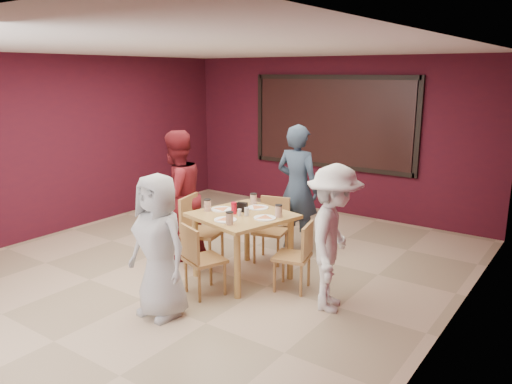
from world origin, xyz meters
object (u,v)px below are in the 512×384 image
Objects in this scene: chair_front at (199,256)px; diner_right at (333,238)px; diner_back at (297,188)px; chair_left at (198,227)px; diner_front at (159,246)px; diner_left at (177,196)px; chair_right at (298,253)px; dining_table at (242,222)px; chair_back at (272,225)px.

diner_right reaches higher than chair_front.
chair_front is 2.05m from diner_back.
diner_front is (0.61, -1.27, 0.23)m from chair_left.
chair_left is 0.52× the size of diner_back.
chair_right is at bearing 97.73° from diner_left.
chair_right is 1.96m from diner_left.
dining_table is 0.83× the size of diner_front.
chair_left is at bearing -176.19° from chair_right.
diner_right reaches higher than chair_right.
chair_right is at bearing 60.37° from diner_front.
dining_table is 0.72× the size of diner_left.
chair_back is (0.05, 1.44, 0.01)m from chair_front.
diner_left is at bearing -179.08° from chair_right.
diner_back is 1.71m from diner_left.
diner_back is (0.12, 2.59, 0.14)m from diner_front.
diner_right is (1.34, -0.84, 0.31)m from chair_back.
diner_left is (-1.91, -0.03, 0.42)m from chair_right.
dining_table reaches higher than chair_back.
chair_back is 1.37m from diner_left.
chair_back is (-0.05, 0.74, -0.24)m from dining_table.
diner_front is 1.84m from diner_right.
diner_front is 0.96× the size of diner_right.
diner_front reaches higher than chair_left.
chair_right is (1.48, 0.10, -0.07)m from chair_left.
dining_table is at bearing -174.50° from chair_right.
chair_left is 0.59× the size of diner_right.
chair_front is 0.55× the size of diner_front.
diner_back is (0.01, 1.30, 0.19)m from dining_table.
chair_front is at bearing -91.84° from chair_back.
dining_table is at bearing 2.03° from chair_left.
diner_front is at bearing 44.70° from diner_left.
dining_table is 1.30m from diner_front.
diner_front is at bearing -91.82° from chair_front.
diner_right is at bearing -32.15° from chair_back.
diner_front is 1.70m from diner_left.
diner_back is 1.03× the size of diner_left.
chair_back is at bearing 84.85° from diner_back.
diner_back reaches higher than dining_table.
diner_right is (2.45, -0.15, -0.09)m from diner_left.
diner_left is at bearing 177.90° from dining_table.
chair_front is 1.44m from chair_back.
diner_left is (-1.16, -1.26, -0.02)m from diner_back.
chair_front is 0.66m from diner_front.
chair_back is at bearing 88.16° from chair_front.
diner_front reaches higher than dining_table.
diner_left is at bearing -147.74° from chair_back.
chair_front reaches higher than chair_right.
chair_right is at bearing 3.81° from chair_left.
diner_back is at bearing 84.20° from chair_back.
chair_back is 1.05× the size of chair_right.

